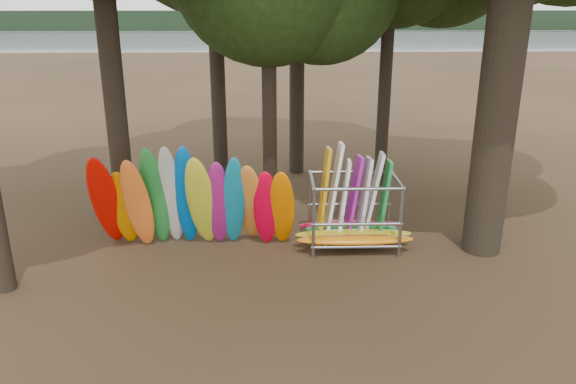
{
  "coord_description": "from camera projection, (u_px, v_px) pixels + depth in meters",
  "views": [
    {
      "loc": [
        -1.19,
        -13.29,
        6.53
      ],
      "look_at": [
        -0.78,
        1.5,
        1.4
      ],
      "focal_mm": 35.0,
      "sensor_mm": 36.0,
      "label": 1
    }
  ],
  "objects": [
    {
      "name": "storage_rack",
      "position": [
        353.0,
        215.0,
        15.34
      ],
      "size": [
        3.23,
        1.57,
        2.89
      ],
      "color": "slate",
      "rests_on": "ground"
    },
    {
      "name": "lake",
      "position": [
        281.0,
        52.0,
        71.39
      ],
      "size": [
        160.0,
        160.0,
        0.0
      ],
      "primitive_type": "plane",
      "color": "gray",
      "rests_on": "ground"
    },
    {
      "name": "ground",
      "position": [
        319.0,
        261.0,
        14.72
      ],
      "size": [
        120.0,
        120.0,
        0.0
      ],
      "primitive_type": "plane",
      "color": "#47331E",
      "rests_on": "ground"
    },
    {
      "name": "kayak_row",
      "position": [
        191.0,
        202.0,
        14.97
      ],
      "size": [
        5.45,
        1.93,
        3.13
      ],
      "color": "#D90901",
      "rests_on": "ground"
    },
    {
      "name": "far_shore",
      "position": [
        277.0,
        20.0,
        117.95
      ],
      "size": [
        160.0,
        4.0,
        4.0
      ],
      "primitive_type": "cube",
      "color": "black",
      "rests_on": "ground"
    }
  ]
}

